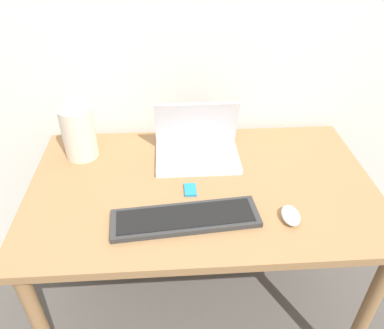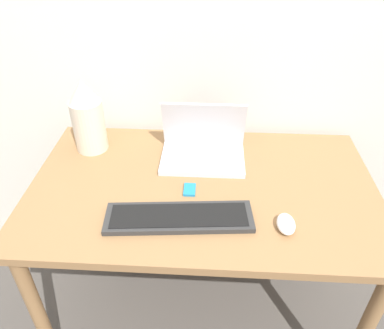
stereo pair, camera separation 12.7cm
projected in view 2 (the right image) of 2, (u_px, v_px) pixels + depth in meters
name	position (u px, v px, depth m)	size (l,w,h in m)	color
wall_back	(209.00, 7.00, 1.40)	(6.00, 0.05, 2.50)	silver
desk	(202.00, 204.00, 1.40)	(1.24, 0.75, 0.75)	olive
laptop	(203.00, 147.00, 1.45)	(0.32, 0.22, 0.22)	silver
keyboard	(179.00, 217.00, 1.19)	(0.48, 0.17, 0.02)	#2D2D2D
mouse	(286.00, 224.00, 1.16)	(0.06, 0.09, 0.04)	white
vase	(87.00, 117.00, 1.45)	(0.13, 0.13, 0.30)	beige
mp3_player	(190.00, 190.00, 1.31)	(0.04, 0.06, 0.01)	#1E7FB7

